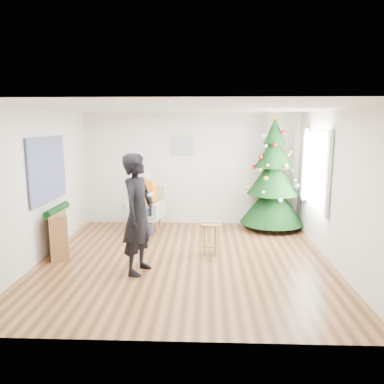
{
  "coord_description": "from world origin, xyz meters",
  "views": [
    {
      "loc": [
        0.36,
        -6.22,
        2.34
      ],
      "look_at": [
        0.1,
        0.6,
        1.1
      ],
      "focal_mm": 35.0,
      "sensor_mm": 36.0,
      "label": 1
    }
  ],
  "objects_px": {
    "standing_man": "(138,214)",
    "console": "(58,232)",
    "armchair": "(147,214)",
    "christmas_tree": "(273,178)",
    "stool": "(210,238)"
  },
  "relations": [
    {
      "from": "stool",
      "to": "armchair",
      "type": "height_order",
      "value": "armchair"
    },
    {
      "from": "armchair",
      "to": "standing_man",
      "type": "relative_size",
      "value": 0.53
    },
    {
      "from": "stool",
      "to": "standing_man",
      "type": "xyz_separation_m",
      "value": [
        -1.14,
        -0.86,
        0.65
      ]
    },
    {
      "from": "console",
      "to": "armchair",
      "type": "bearing_deg",
      "value": 24.82
    },
    {
      "from": "standing_man",
      "to": "console",
      "type": "xyz_separation_m",
      "value": [
        -1.63,
        0.82,
        -0.55
      ]
    },
    {
      "from": "christmas_tree",
      "to": "standing_man",
      "type": "height_order",
      "value": "christmas_tree"
    },
    {
      "from": "armchair",
      "to": "standing_man",
      "type": "xyz_separation_m",
      "value": [
        0.25,
        -2.35,
        0.58
      ]
    },
    {
      "from": "christmas_tree",
      "to": "console",
      "type": "bearing_deg",
      "value": -156.27
    },
    {
      "from": "armchair",
      "to": "standing_man",
      "type": "distance_m",
      "value": 2.43
    },
    {
      "from": "armchair",
      "to": "standing_man",
      "type": "height_order",
      "value": "standing_man"
    },
    {
      "from": "stool",
      "to": "christmas_tree",
      "type": "bearing_deg",
      "value": 51.82
    },
    {
      "from": "armchair",
      "to": "console",
      "type": "height_order",
      "value": "armchair"
    },
    {
      "from": "christmas_tree",
      "to": "armchair",
      "type": "height_order",
      "value": "christmas_tree"
    },
    {
      "from": "christmas_tree",
      "to": "standing_man",
      "type": "xyz_separation_m",
      "value": [
        -2.56,
        -2.66,
        -0.21
      ]
    },
    {
      "from": "christmas_tree",
      "to": "console",
      "type": "distance_m",
      "value": 4.64
    }
  ]
}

